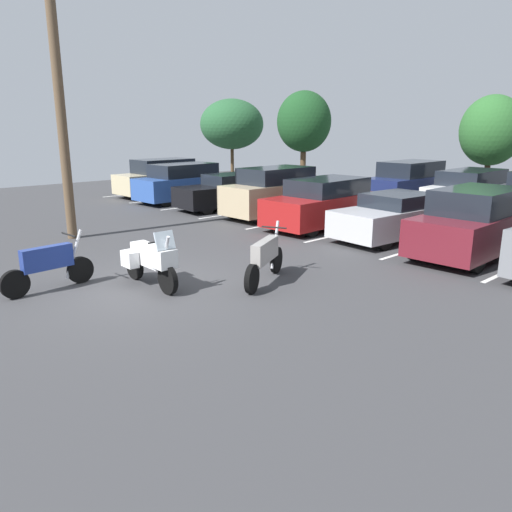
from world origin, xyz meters
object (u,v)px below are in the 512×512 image
motorcycle_third (49,266)px  car_red (323,203)px  motorcycle_touring (151,260)px  utility_pole (59,90)px  car_far_navy (408,184)px  car_champagne (162,178)px  car_blue (181,183)px  car_tan (274,192)px  car_silver (396,217)px  car_far_white (468,192)px  motorcycle_second (265,258)px  car_black (228,192)px  car_maroon (473,223)px

motorcycle_third → car_red: size_ratio=0.45×
motorcycle_touring → car_red: bearing=103.5°
utility_pole → car_far_navy: bearing=75.4°
motorcycle_touring → car_champagne: 15.56m
motorcycle_touring → car_blue: 13.21m
car_tan → car_red: bearing=-4.3°
car_silver → utility_pole: utility_pole is taller
car_tan → car_far_navy: 6.72m
car_tan → car_far_white: bearing=52.7°
motorcycle_second → utility_pole: (-7.63, -1.39, 4.00)m
motorcycle_touring → utility_pole: size_ratio=0.24×
motorcycle_touring → car_black: size_ratio=0.46×
car_far_navy → utility_pole: size_ratio=0.52×
motorcycle_touring → car_far_white: size_ratio=0.47×
car_silver → car_black: bearing=-178.7°
car_far_navy → car_black: bearing=-127.1°
car_blue → car_tan: car_tan is taller
motorcycle_second → car_blue: bearing=154.1°
motorcycle_second → car_black: 10.80m
car_champagne → car_far_navy: (10.52, 6.31, 0.07)m
car_maroon → car_far_white: size_ratio=0.95×
motorcycle_second → car_maroon: (2.11, 5.87, 0.35)m
car_far_white → car_far_navy: bearing=-180.0°
motorcycle_second → car_far_navy: size_ratio=0.46×
car_champagne → car_tan: 8.42m
car_blue → car_maroon: size_ratio=1.03×
utility_pole → car_maroon: bearing=36.7°
car_far_navy → car_blue: bearing=-139.6°
car_silver → car_far_navy: (-3.41, 6.30, 0.28)m
car_red → motorcycle_second: bearing=-60.6°
car_red → car_far_navy: 6.62m
car_maroon → utility_pole: (-9.74, -7.26, 3.65)m
motorcycle_touring → motorcycle_third: motorcycle_touring is taller
car_champagne → utility_pole: size_ratio=0.54×
car_black → car_far_white: size_ratio=1.02×
car_champagne → car_silver: bearing=0.0°
car_black → car_tan: 2.82m
car_silver → car_far_navy: size_ratio=1.01×
motorcycle_third → utility_pole: (-4.85, 2.51, 4.02)m
motorcycle_third → car_far_white: bearing=84.6°
car_tan → utility_pole: utility_pole is taller
motorcycle_touring → car_far_white: 14.76m
car_tan → car_silver: (5.51, 0.09, -0.27)m
car_maroon → motorcycle_second: bearing=-109.8°
car_black → car_far_white: (7.68, 6.48, 0.16)m
motorcycle_second → car_blue: car_blue is taller
car_far_navy → car_silver: bearing=-61.6°
car_blue → car_tan: size_ratio=1.00×
car_black → car_far_white: car_far_white is taller
motorcycle_third → car_blue: (-9.22, 9.72, 0.35)m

